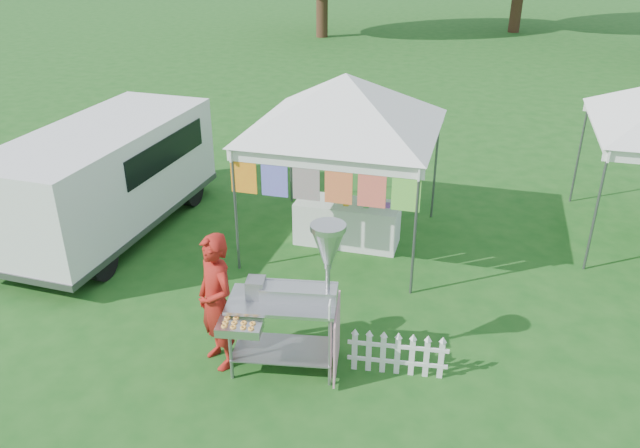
% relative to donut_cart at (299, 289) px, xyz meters
% --- Properties ---
extents(ground, '(120.00, 120.00, 0.00)m').
position_rel_donut_cart_xyz_m(ground, '(-0.31, 0.09, -1.21)').
color(ground, '#174E16').
rests_on(ground, ground).
extents(canopy_main, '(4.24, 4.24, 3.45)m').
position_rel_donut_cart_xyz_m(canopy_main, '(-0.31, 3.59, 1.78)').
color(canopy_main, '#59595E').
rests_on(canopy_main, ground).
extents(donut_cart, '(1.49, 1.22, 2.05)m').
position_rel_donut_cart_xyz_m(donut_cart, '(0.00, 0.00, 0.00)').
color(donut_cart, gray).
rests_on(donut_cart, ground).
extents(vendor, '(0.80, 0.76, 1.84)m').
position_rel_donut_cart_xyz_m(vendor, '(-1.05, -0.14, -0.29)').
color(vendor, maroon).
rests_on(vendor, ground).
extents(cargo_van, '(2.07, 4.82, 1.98)m').
position_rel_donut_cart_xyz_m(cargo_van, '(-4.48, 2.95, -0.14)').
color(cargo_van, silver).
rests_on(cargo_van, ground).
extents(picket_fence, '(1.26, 0.16, 0.56)m').
position_rel_donut_cart_xyz_m(picket_fence, '(1.20, 0.23, -0.92)').
color(picket_fence, silver).
rests_on(picket_fence, ground).
extents(display_table, '(1.80, 0.70, 0.77)m').
position_rel_donut_cart_xyz_m(display_table, '(-0.23, 3.54, -0.82)').
color(display_table, white).
rests_on(display_table, ground).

